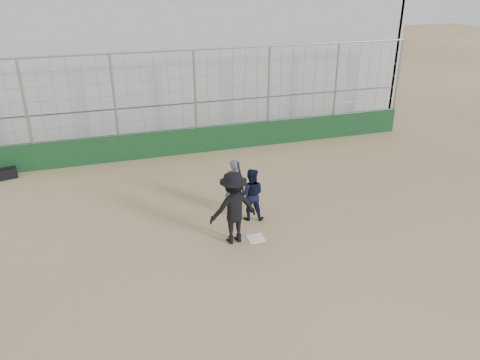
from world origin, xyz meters
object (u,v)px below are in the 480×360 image
object	(u,v)px
batter_at_plate	(233,208)
equipment_bag	(4,174)
umpire	(234,188)
catcher_crouched	(251,203)

from	to	relation	value
batter_at_plate	equipment_bag	world-z (taller)	batter_at_plate
umpire	batter_at_plate	bearing A→B (deg)	68.95
batter_at_plate	umpire	world-z (taller)	batter_at_plate
umpire	equipment_bag	xyz separation A→B (m)	(-6.94, 4.72, -0.57)
batter_at_plate	umpire	distance (m)	1.73
umpire	equipment_bag	bearing A→B (deg)	-37.87
batter_at_plate	equipment_bag	distance (m)	9.07
catcher_crouched	umpire	world-z (taller)	umpire
equipment_bag	umpire	bearing A→B (deg)	-34.25
batter_at_plate	umpire	bearing A→B (deg)	72.57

